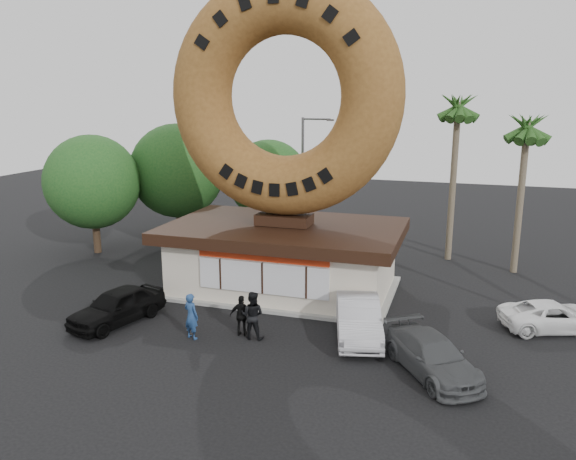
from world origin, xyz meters
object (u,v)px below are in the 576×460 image
at_px(giant_donut, 284,97).
at_px(street_lamp, 305,172).
at_px(car_white, 554,316).
at_px(donut_shop, 284,255).
at_px(car_black, 117,306).
at_px(person_right, 242,316).
at_px(car_grey, 432,356).
at_px(person_center, 252,315).
at_px(car_silver, 358,318).
at_px(person_left, 191,316).

height_order(giant_donut, street_lamp, giant_donut).
distance_m(giant_donut, car_white, 14.87).
distance_m(donut_shop, car_black, 8.20).
relative_size(person_right, car_grey, 0.37).
bearing_deg(street_lamp, car_grey, -60.66).
bearing_deg(car_black, giant_donut, 64.63).
distance_m(donut_shop, person_center, 5.91).
distance_m(giant_donut, street_lamp, 11.25).
distance_m(donut_shop, person_right, 5.78).
xyz_separation_m(person_right, car_grey, (7.41, -0.94, -0.18)).
xyz_separation_m(donut_shop, car_grey, (7.51, -6.65, -1.11)).
height_order(car_silver, car_white, car_silver).
height_order(donut_shop, street_lamp, street_lamp).
distance_m(person_right, car_grey, 7.47).
relative_size(street_lamp, car_white, 1.89).
distance_m(person_right, car_white, 12.67).
distance_m(donut_shop, street_lamp, 10.54).
relative_size(donut_shop, giant_donut, 1.02).
distance_m(street_lamp, person_right, 16.26).
bearing_deg(street_lamp, person_center, -81.22).
bearing_deg(person_left, car_black, 12.02).
distance_m(giant_donut, person_right, 10.21).
bearing_deg(car_silver, donut_shop, 121.32).
distance_m(person_left, car_silver, 6.57).
bearing_deg(donut_shop, car_silver, -44.14).
height_order(giant_donut, car_black, giant_donut).
distance_m(person_center, person_right, 0.52).
distance_m(car_black, car_silver, 10.05).
xyz_separation_m(car_black, car_grey, (12.90, -0.56, -0.09)).
bearing_deg(person_left, person_right, -135.42).
relative_size(person_center, car_grey, 0.43).
xyz_separation_m(person_left, person_right, (1.79, 0.85, -0.09)).
height_order(street_lamp, car_black, street_lamp).
height_order(donut_shop, car_black, donut_shop).
xyz_separation_m(person_left, car_grey, (9.20, -0.09, -0.28)).
height_order(giant_donut, person_left, giant_donut).
height_order(person_left, car_silver, person_left).
relative_size(donut_shop, car_silver, 2.37).
xyz_separation_m(person_center, car_silver, (3.92, 1.45, -0.19)).
xyz_separation_m(person_left, car_silver, (6.20, 2.18, -0.15)).
bearing_deg(person_left, car_white, -139.89).
bearing_deg(giant_donut, person_right, -88.99).
height_order(person_right, car_grey, person_right).
bearing_deg(donut_shop, street_lamp, 100.50).
bearing_deg(street_lamp, donut_shop, -79.50).
relative_size(giant_donut, person_center, 5.69).
distance_m(donut_shop, person_left, 6.82).
relative_size(person_right, car_white, 0.39).
bearing_deg(car_white, car_black, 85.82).
distance_m(person_left, car_white, 14.64).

